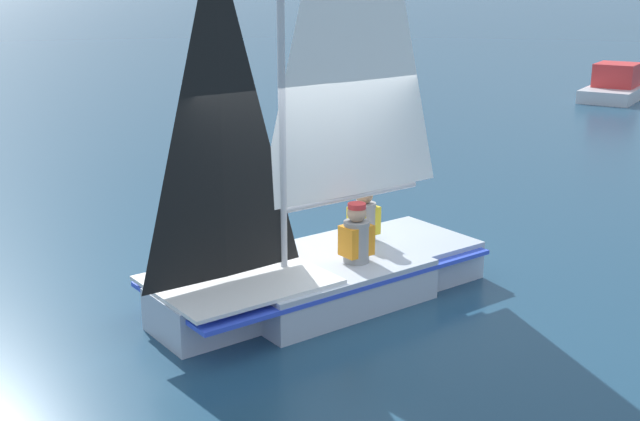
# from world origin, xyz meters

# --- Properties ---
(ground_plane) EXTENTS (260.00, 260.00, 0.00)m
(ground_plane) POSITION_xyz_m (0.00, 0.00, 0.00)
(ground_plane) COLOR navy
(sailboat_main) EXTENTS (3.60, 4.18, 6.22)m
(sailboat_main) POSITION_xyz_m (0.02, -0.02, 0.82)
(sailboat_main) COLOR #B2BCCC
(sailboat_main) RESTS_ON ground_plane
(sailor_helm) EXTENTS (0.42, 0.43, 1.16)m
(sailor_helm) POSITION_xyz_m (-0.05, -0.41, 0.63)
(sailor_helm) COLOR black
(sailor_helm) RESTS_ON ground_plane
(sailor_crew) EXTENTS (0.42, 0.43, 1.16)m
(sailor_crew) POSITION_xyz_m (0.70, -0.56, 0.63)
(sailor_crew) COLOR black
(sailor_crew) RESTS_ON ground_plane
(motorboat_distant) EXTENTS (4.00, 3.39, 1.08)m
(motorboat_distant) POSITION_xyz_m (15.71, -9.74, 0.37)
(motorboat_distant) COLOR silver
(motorboat_distant) RESTS_ON ground_plane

